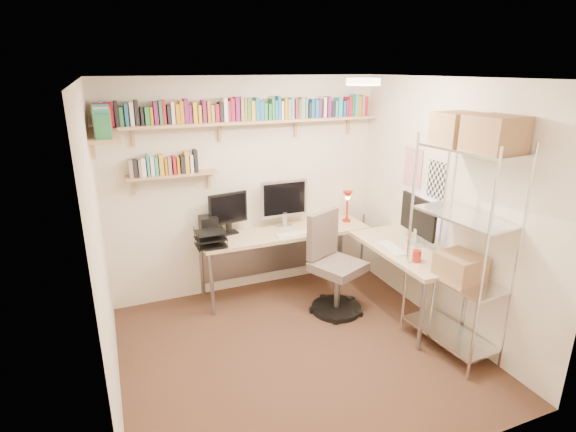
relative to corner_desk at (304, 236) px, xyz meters
name	(u,v)px	position (x,y,z in m)	size (l,w,h in m)	color
ground	(298,351)	(-0.49, -0.96, -0.76)	(3.20, 3.20, 0.00)	#46281E
room_shell	(299,195)	(-0.49, -0.96, 0.79)	(3.24, 3.04, 2.52)	beige
wall_shelves	(214,123)	(-0.89, 0.34, 1.27)	(3.12, 1.09, 0.80)	tan
corner_desk	(304,236)	(0.00, 0.00, 0.00)	(2.37, 2.00, 1.34)	beige
office_chair	(333,271)	(0.18, -0.37, -0.30)	(0.65, 0.65, 1.11)	black
wire_rack	(469,193)	(0.87, -1.48, 0.80)	(0.51, 0.92, 2.23)	silver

